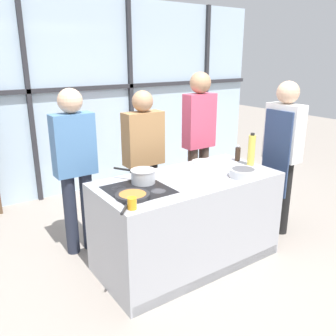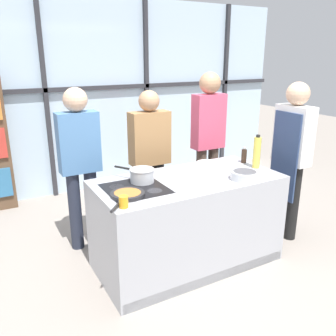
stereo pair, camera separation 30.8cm
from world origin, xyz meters
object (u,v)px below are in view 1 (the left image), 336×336
Objects in this scene: mixing_bowl at (243,173)px; chef at (282,149)px; spectator_center_left at (144,155)px; juice_glass_near at (132,203)px; spectator_center_right at (199,134)px; white_plate at (203,162)px; saucepan at (143,176)px; oil_bottle at (251,150)px; frying_pan at (132,196)px; spectator_far_left at (75,162)px; pepper_grinder at (238,154)px.

chef is at bearing 14.70° from mixing_bowl.
spectator_center_left is 17.99× the size of juice_glass_near.
spectator_center_right is (0.79, 0.00, 0.14)m from spectator_center_left.
spectator_center_left is 7.15× the size of white_plate.
saucepan is 1.10× the size of oil_bottle.
saucepan is at bearing 83.93° from chef.
chef reaches higher than frying_pan.
saucepan is at bearing 118.49° from spectator_far_left.
pepper_grinder is 1.96× the size of juice_glass_near.
spectator_far_left is at bearing 151.05° from oil_bottle.
spectator_center_right is 1.76m from frying_pan.
white_plate is (0.85, 0.18, -0.06)m from saucepan.
spectator_center_left is at bearing 0.00° from spectator_center_right.
frying_pan is 0.37m from saucepan.
oil_bottle is at bearing 89.23° from spectator_center_right.
chef is 1.96m from frying_pan.
spectator_center_left reaches higher than saucepan.
spectator_far_left reaches higher than oil_bottle.
oil_bottle is at bearing 131.89° from spectator_center_left.
oil_bottle reaches higher than juice_glass_near.
mixing_bowl is at bearing 72.24° from spectator_center_right.
frying_pan is 2.38× the size of pepper_grinder.
pepper_grinder is (1.59, -0.67, -0.01)m from spectator_far_left.
spectator_center_right is 7.90× the size of white_plate.
spectator_far_left is 0.80m from spectator_center_left.
chef is at bearing -22.22° from pepper_grinder.
saucepan is at bearing 155.16° from mixing_bowl.
spectator_center_left is 0.91× the size of spectator_center_right.
chef is at bearing -23.22° from white_plate.
mixing_bowl is at bearing 104.70° from chef.
spectator_far_left is 0.94× the size of spectator_center_right.
frying_pan is at bearing 54.65° from spectator_center_left.
spectator_center_left is 3.84× the size of frying_pan.
frying_pan is 1.62× the size of mixing_bowl.
oil_bottle reaches higher than white_plate.
saucepan is at bearing -167.93° from white_plate.
chef is 0.53m from pepper_grinder.
spectator_far_left is 1.59m from spectator_center_right.
chef is 2.08m from juice_glass_near.
spectator_center_right reaches higher than spectator_far_left.
mixing_bowl is 1.47× the size of pepper_grinder.
saucepan is at bearing -179.12° from pepper_grinder.
saucepan is 0.58m from juice_glass_near.
frying_pan is 4.68× the size of juice_glass_near.
juice_glass_near is at bearing -177.62° from mixing_bowl.
spectator_center_right is at bearing 35.91° from juice_glass_near.
frying_pan is 1.24× the size of oil_bottle.
chef is 0.93m from white_plate.
spectator_far_left is 1.80m from oil_bottle.
frying_pan is 1.19m from white_plate.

